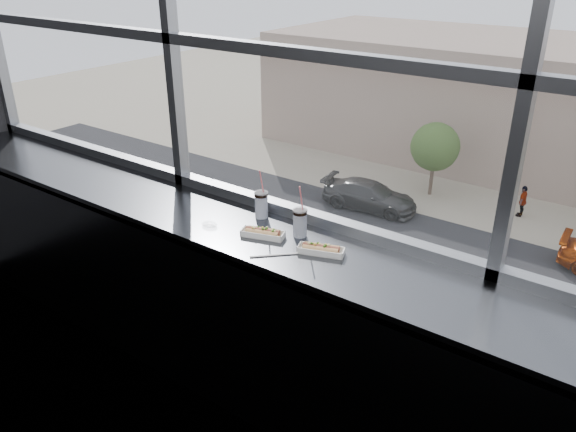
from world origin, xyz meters
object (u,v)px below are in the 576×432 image
Objects in this scene: loose_straw at (274,255)px; soda_cup_right at (300,221)px; tree_left at (435,147)px; car_near_c at (570,345)px; wrapper at (210,224)px; hotdog_tray_left at (263,233)px; soda_cup_left at (261,203)px; car_near_a at (218,222)px; hotdog_tray_right at (321,249)px; car_far_a at (370,191)px; pedestrian_a at (523,198)px; car_near_b at (396,285)px.

soda_cup_right is at bearing 49.98° from loose_straw.
car_near_c is at bearing -49.89° from tree_left.
car_near_c is (0.78, 16.38, -11.02)m from wrapper.
hotdog_tray_left is at bearing 98.38° from loose_straw.
soda_cup_left is at bearing -71.37° from tree_left.
soda_cup_left reaches higher than wrapper.
soda_cup_left is at bearing -143.68° from car_near_a.
soda_cup_right is (0.15, 0.12, 0.06)m from hotdog_tray_left.
wrapper is 19.76m from car_near_c.
loose_straw is (-0.17, -0.16, -0.02)m from hotdog_tray_right.
hotdog_tray_left reaches higher than wrapper.
soda_cup_right is 0.51m from wrapper.
hotdog_tray_left is 0.83× the size of soda_cup_right.
wrapper reaches higher than car_near_a.
soda_cup_right is 19.62m from car_near_c.
car_far_a is at bearing 115.47° from soda_cup_left.
loose_straw is 0.04× the size of car_near_c.
pedestrian_a is (-4.18, 28.17, -11.08)m from soda_cup_left.
loose_straw is at bearing -43.99° from soda_cup_left.
tree_left is (-9.79, 28.18, -9.15)m from soda_cup_right.
soda_cup_right is at bearing 178.13° from car_near_c.
pedestrian_a is at bearing -51.67° from car_near_a.
loose_straw reaches higher than car_far_a.
tree_left is (-9.98, 28.27, -9.09)m from hotdog_tray_right.
wrapper is (-0.48, 0.05, 0.01)m from loose_straw.
pedestrian_a reaches higher than car_far_a.
loose_straw is 0.04× the size of car_far_a.
loose_straw is at bearing -85.43° from soda_cup_right.
pedestrian_a is at bearing 0.60° from tree_left.
hotdog_tray_right is 25.44m from car_near_a.
hotdog_tray_left is 1.00× the size of loose_straw.
hotdog_tray_right is 0.22m from soda_cup_right.
hotdog_tray_right is 1.01× the size of loose_straw.
soda_cup_left is 0.31m from wrapper.
loose_straw is (0.17, -0.13, -0.02)m from hotdog_tray_left.
hotdog_tray_left is at bearing 13.67° from wrapper.
soda_cup_right is 1.21× the size of loose_straw.
soda_cup_right is 25.29m from car_near_a.
car_near_c is 2.89× the size of pedestrian_a.
pedestrian_a is (-4.81, 12.06, 0.02)m from car_near_c.
soda_cup_left is 28.92m from car_far_a.
car_near_a is (-16.34, 0.00, 0.09)m from car_near_c.
wrapper reaches higher than tree_left.
car_near_c is (0.47, 16.30, -11.03)m from hotdog_tray_left.
car_near_c is at bearing -90.67° from car_near_b.
car_near_a is at bearing -117.44° from tree_left.
wrapper is 0.01× the size of car_near_a.
hotdog_tray_right is at bearing 9.38° from pedestrian_a.
soda_cup_left is at bearing 91.41° from loose_straw.
tree_left is at bearing 39.38° from car_near_c.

